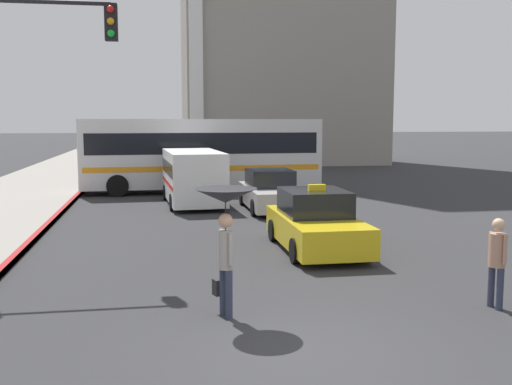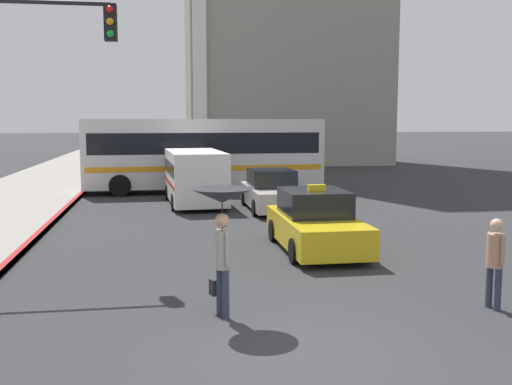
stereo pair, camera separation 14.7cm
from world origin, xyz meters
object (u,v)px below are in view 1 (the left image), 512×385
at_px(city_bus, 201,152).
at_px(pedestrian_with_umbrella, 225,212).
at_px(ambulance_van, 193,175).
at_px(taxi, 316,223).
at_px(traffic_light, 25,77).
at_px(pedestrian_man, 497,256).
at_px(sedan_red, 271,192).

height_order(city_bus, pedestrian_with_umbrella, city_bus).
height_order(ambulance_van, city_bus, city_bus).
bearing_deg(taxi, traffic_light, 5.93).
relative_size(taxi, pedestrian_with_umbrella, 1.94).
height_order(ambulance_van, traffic_light, traffic_light).
xyz_separation_m(pedestrian_with_umbrella, pedestrian_man, (4.77, -0.34, -0.86)).
distance_m(taxi, city_bus, 13.34).
distance_m(pedestrian_man, traffic_light, 10.33).
bearing_deg(ambulance_van, pedestrian_man, 104.21).
xyz_separation_m(sedan_red, ambulance_van, (-2.75, 1.87, 0.51)).
height_order(taxi, ambulance_van, ambulance_van).
bearing_deg(pedestrian_man, city_bus, -177.70).
relative_size(sedan_red, pedestrian_man, 2.78).
bearing_deg(taxi, sedan_red, -91.42).
distance_m(ambulance_van, pedestrian_with_umbrella, 13.76).
bearing_deg(pedestrian_with_umbrella, taxi, -51.48).
xyz_separation_m(ambulance_van, traffic_light, (-4.24, -9.58, 3.07)).
relative_size(sedan_red, traffic_light, 0.73).
relative_size(taxi, traffic_light, 0.69).
relative_size(ambulance_van, pedestrian_with_umbrella, 2.36).
distance_m(taxi, pedestrian_with_umbrella, 5.78).
height_order(city_bus, pedestrian_man, city_bus).
distance_m(sedan_red, city_bus, 6.60).
bearing_deg(city_bus, pedestrian_man, -170.41).
xyz_separation_m(pedestrian_man, traffic_light, (-8.68, 4.50, 3.31)).
distance_m(city_bus, traffic_light, 14.89).
relative_size(ambulance_van, traffic_light, 0.84).
height_order(ambulance_van, pedestrian_with_umbrella, pedestrian_with_umbrella).
relative_size(city_bus, traffic_light, 1.78).
relative_size(sedan_red, ambulance_van, 0.87).
bearing_deg(pedestrian_man, sedan_red, 178.59).
distance_m(sedan_red, ambulance_van, 3.36).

